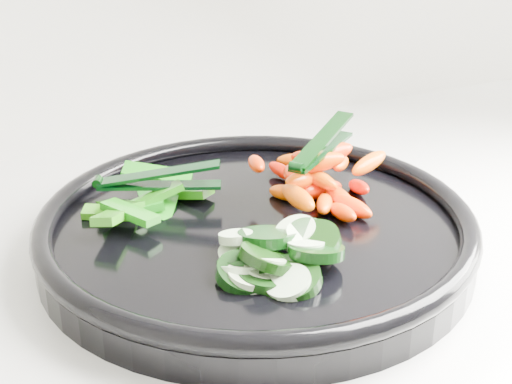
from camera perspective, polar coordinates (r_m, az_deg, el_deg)
name	(u,v)px	position (r m, az deg, el deg)	size (l,w,h in m)	color
veggie_tray	(256,229)	(0.61, 0.00, -2.94)	(0.46, 0.46, 0.04)	black
cucumber_pile	(270,259)	(0.54, 1.13, -5.39)	(0.11, 0.11, 0.04)	black
carrot_pile	(317,179)	(0.65, 4.94, 1.02)	(0.13, 0.16, 0.06)	#F63300
pepper_pile	(147,199)	(0.65, -8.70, -0.54)	(0.12, 0.12, 0.03)	#0B6E0A
tong_carrot	(321,146)	(0.65, 5.21, 3.65)	(0.10, 0.08, 0.02)	black
tong_pepper	(155,180)	(0.64, -8.08, 0.99)	(0.11, 0.06, 0.02)	black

